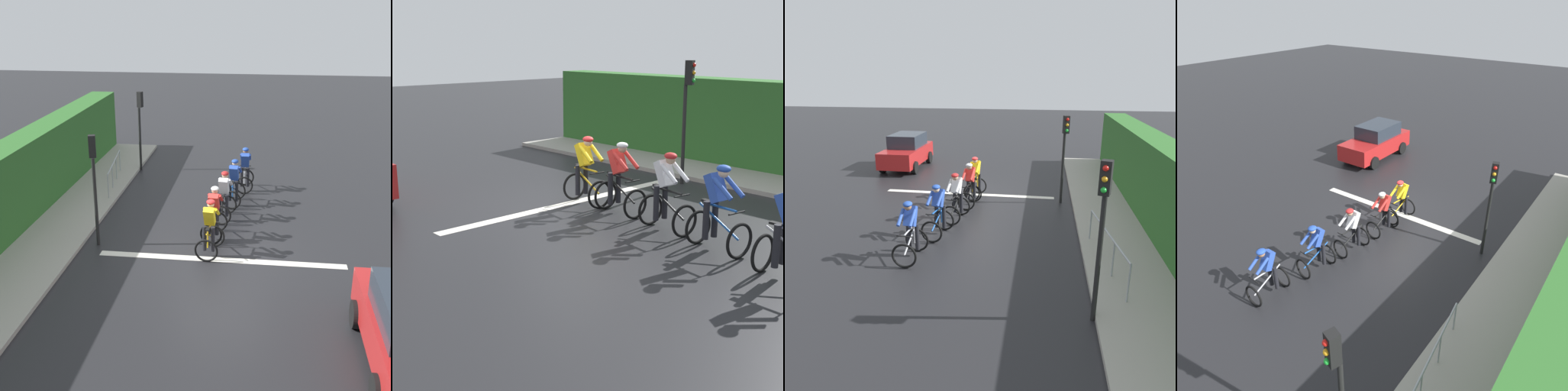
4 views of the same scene
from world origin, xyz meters
TOP-DOWN VIEW (x-y plane):
  - ground_plane at (0.00, 0.00)m, footprint 80.00×80.00m
  - sidewalk_kerb at (-5.57, 2.00)m, footprint 2.80×19.30m
  - stone_wall_low at (-6.47, 2.00)m, footprint 0.44×19.30m
  - hedge_wall at (-6.77, 2.00)m, footprint 1.10×19.30m
  - road_marking_stop_line at (0.00, -0.19)m, footprint 7.00×0.30m
  - cyclist_lead at (0.41, 5.86)m, footprint 0.70×1.09m
  - cyclist_second at (0.10, 4.22)m, footprint 0.81×1.15m
  - cyclist_mid at (-0.15, 2.78)m, footprint 0.81×1.16m
  - cyclist_fourth at (-0.33, 1.25)m, footprint 0.77×1.14m
  - cyclist_trailing at (-0.35, 0.11)m, footprint 0.80×1.15m
  - traffic_light_near_crossing at (-3.75, 0.41)m, footprint 0.25×0.31m
  - traffic_light_far_junction at (-4.11, 7.98)m, footprint 0.25×0.30m
  - pedestrian_railing_kerbside at (-4.67, 5.67)m, footprint 0.49×3.36m

SIDE VIEW (x-z plane):
  - ground_plane at x=0.00m, z-range 0.00..0.00m
  - road_marking_stop_line at x=0.00m, z-range 0.00..0.01m
  - sidewalk_kerb at x=-5.57m, z-range 0.00..0.12m
  - stone_wall_low at x=-6.47m, z-range 0.00..0.60m
  - pedestrian_railing_kerbside at x=-4.67m, z-range 0.27..1.30m
  - cyclist_lead at x=0.41m, z-range -0.03..1.63m
  - cyclist_second at x=0.10m, z-range -0.03..1.63m
  - cyclist_mid at x=-0.15m, z-range -0.03..1.63m
  - cyclist_fourth at x=-0.33m, z-range -0.03..1.63m
  - cyclist_trailing at x=-0.35m, z-range -0.03..1.63m
  - hedge_wall at x=-6.77m, z-range 0.00..2.71m
  - traffic_light_near_crossing at x=-3.75m, z-range 0.55..3.89m
  - traffic_light_far_junction at x=-4.11m, z-range 0.55..3.89m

